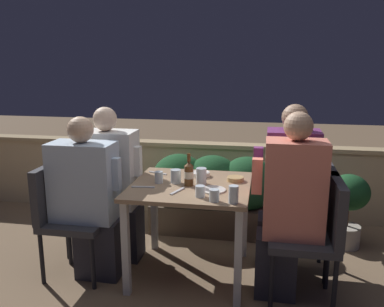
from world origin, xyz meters
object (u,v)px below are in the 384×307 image
chair_left_far (90,196)px  person_white_polo (112,185)px  chair_right_near (318,228)px  person_blue_shirt (89,199)px  person_purple_stripe (287,191)px  beer_bottle (189,173)px  person_coral_top (289,207)px  chair_left_near (65,209)px  chair_right_far (313,210)px  potted_plant (348,203)px

chair_left_far → person_white_polo: bearing=-0.0°
chair_left_far → person_white_polo: (0.20, -0.00, 0.11)m
chair_right_near → person_white_polo: bearing=168.2°
person_white_polo → person_blue_shirt: bearing=-101.1°
person_purple_stripe → person_white_polo: bearing=179.8°
person_blue_shirt → beer_bottle: (0.74, 0.11, 0.20)m
person_coral_top → person_purple_stripe: size_ratio=0.99×
chair_left_near → chair_right_near: bearing=-0.7°
chair_right_far → beer_bottle: (-0.91, -0.19, 0.29)m
person_white_polo → person_coral_top: bearing=-13.4°
chair_left_far → chair_right_near: size_ratio=1.00×
person_blue_shirt → chair_right_far: (1.65, 0.30, -0.09)m
chair_right_near → chair_right_far: same height
chair_left_near → person_coral_top: (1.65, -0.02, 0.13)m
chair_left_far → person_blue_shirt: bearing=-65.8°
chair_right_far → person_purple_stripe: 0.24m
chair_right_near → beer_bottle: 0.97m
person_white_polo → beer_bottle: size_ratio=5.26×
person_blue_shirt → person_purple_stripe: person_purple_stripe is taller
chair_left_near → chair_left_far: size_ratio=1.00×
chair_left_near → person_blue_shirt: (0.20, 0.00, 0.09)m
chair_left_near → person_coral_top: bearing=-0.8°
chair_right_near → potted_plant: size_ratio=1.30×
chair_left_far → chair_right_near: 1.82m
chair_right_near → person_purple_stripe: size_ratio=0.65×
person_coral_top → chair_right_far: bearing=59.0°
person_blue_shirt → potted_plant: size_ratio=1.86×
person_blue_shirt → chair_left_far: (-0.14, 0.31, -0.09)m
chair_left_far → person_white_polo: size_ratio=0.68×
potted_plant → chair_left_far: bearing=-165.6°
person_white_polo → person_purple_stripe: size_ratio=0.96×
chair_left_near → potted_plant: size_ratio=1.30×
person_blue_shirt → beer_bottle: size_ratio=5.12×
person_blue_shirt → chair_right_far: bearing=10.5°
person_purple_stripe → beer_bottle: 0.75m
person_blue_shirt → beer_bottle: bearing=8.8°
person_coral_top → beer_bottle: person_coral_top is taller
chair_left_far → person_coral_top: (1.59, -0.33, 0.13)m
chair_left_near → chair_right_near: 1.85m
beer_bottle → person_white_polo: bearing=163.9°
person_blue_shirt → person_white_polo: person_white_polo is taller
person_coral_top → chair_left_near: bearing=179.2°
potted_plant → person_coral_top: bearing=-122.4°
chair_left_near → person_white_polo: size_ratio=0.68×
chair_right_far → potted_plant: bearing=56.8°
chair_left_far → chair_right_far: 1.79m
person_white_polo → person_coral_top: (1.39, -0.33, 0.03)m
chair_right_near → beer_bottle: size_ratio=3.58×
person_coral_top → person_purple_stripe: (-0.00, 0.33, 0.01)m
person_purple_stripe → chair_right_far: bearing=0.0°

